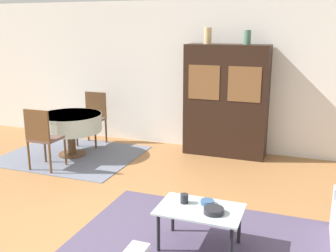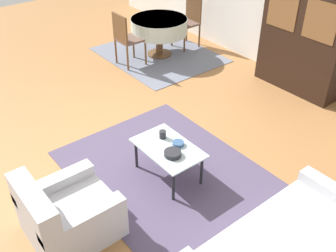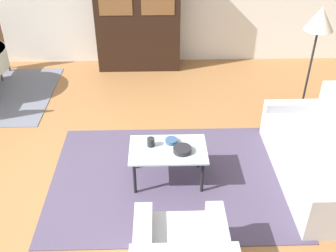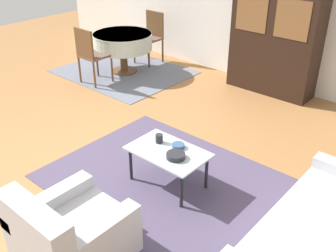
{
  "view_description": "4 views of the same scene",
  "coord_description": "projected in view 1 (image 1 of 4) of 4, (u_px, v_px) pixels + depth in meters",
  "views": [
    {
      "loc": [
        1.96,
        -3.35,
        2.24
      ],
      "look_at": [
        0.2,
        1.4,
        0.95
      ],
      "focal_mm": 42.0,
      "sensor_mm": 36.0,
      "label": 1
    },
    {
      "loc": [
        3.9,
        -2.11,
        3.3
      ],
      "look_at": [
        0.99,
        0.19,
        0.75
      ],
      "focal_mm": 42.0,
      "sensor_mm": 36.0,
      "label": 2
    },
    {
      "loc": [
        0.9,
        -3.3,
        3.06
      ],
      "look_at": [
        0.99,
        0.19,
        0.75
      ],
      "focal_mm": 42.0,
      "sensor_mm": 36.0,
      "label": 3
    },
    {
      "loc": [
        3.36,
        -2.53,
        2.73
      ],
      "look_at": [
        0.99,
        0.19,
        0.75
      ],
      "focal_mm": 42.0,
      "sensor_mm": 36.0,
      "label": 4
    }
  ],
  "objects": [
    {
      "name": "vase_short",
      "position": [
        247.0,
        37.0,
        6.49
      ],
      "size": [
        0.12,
        0.12,
        0.24
      ],
      "color": "#4C7A60",
      "rests_on": "display_cabinet"
    },
    {
      "name": "dining_rug",
      "position": [
        72.0,
        155.0,
        7.01
      ],
      "size": [
        2.3,
        1.91,
        0.01
      ],
      "color": "slate",
      "rests_on": "ground_plane"
    },
    {
      "name": "cup",
      "position": [
        184.0,
        199.0,
        4.1
      ],
      "size": [
        0.08,
        0.08,
        0.1
      ],
      "color": "#232328",
      "rests_on": "coffee_table"
    },
    {
      "name": "wall_back",
      "position": [
        200.0,
        76.0,
        7.22
      ],
      "size": [
        10.0,
        0.06,
        2.7
      ],
      "color": "white",
      "rests_on": "ground_plane"
    },
    {
      "name": "dining_chair_near",
      "position": [
        42.0,
        135.0,
        6.17
      ],
      "size": [
        0.44,
        0.44,
        0.99
      ],
      "color": "brown",
      "rests_on": "dining_rug"
    },
    {
      "name": "dining_table",
      "position": [
        70.0,
        123.0,
        6.87
      ],
      "size": [
        1.09,
        1.09,
        0.74
      ],
      "color": "brown",
      "rests_on": "dining_rug"
    },
    {
      "name": "ground_plane",
      "position": [
        106.0,
        239.0,
        4.26
      ],
      "size": [
        14.0,
        14.0,
        0.0
      ],
      "primitive_type": "plane",
      "color": "#9E6B3D"
    },
    {
      "name": "vase_tall",
      "position": [
        208.0,
        36.0,
        6.71
      ],
      "size": [
        0.13,
        0.13,
        0.28
      ],
      "color": "tan",
      "rests_on": "display_cabinet"
    },
    {
      "name": "dining_chair_far",
      "position": [
        93.0,
        115.0,
        7.57
      ],
      "size": [
        0.44,
        0.44,
        0.99
      ],
      "rotation": [
        0.0,
        0.0,
        3.14
      ],
      "color": "brown",
      "rests_on": "dining_rug"
    },
    {
      "name": "coffee_table",
      "position": [
        200.0,
        213.0,
        4.0
      ],
      "size": [
        0.86,
        0.55,
        0.43
      ],
      "color": "black",
      "rests_on": "area_rug"
    },
    {
      "name": "bowl_small",
      "position": [
        207.0,
        202.0,
        4.08
      ],
      "size": [
        0.14,
        0.14,
        0.04
      ],
      "color": "#33517A",
      "rests_on": "coffee_table"
    },
    {
      "name": "bowl",
      "position": [
        214.0,
        211.0,
        3.88
      ],
      "size": [
        0.2,
        0.2,
        0.06
      ],
      "color": "#232328",
      "rests_on": "coffee_table"
    },
    {
      "name": "area_rug",
      "position": [
        203.0,
        247.0,
        4.1
      ],
      "size": [
        2.79,
        2.03,
        0.01
      ],
      "color": "#4C425B",
      "rests_on": "ground_plane"
    },
    {
      "name": "display_cabinet",
      "position": [
        226.0,
        101.0,
        6.86
      ],
      "size": [
        1.43,
        0.49,
        1.94
      ],
      "color": "black",
      "rests_on": "ground_plane"
    }
  ]
}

